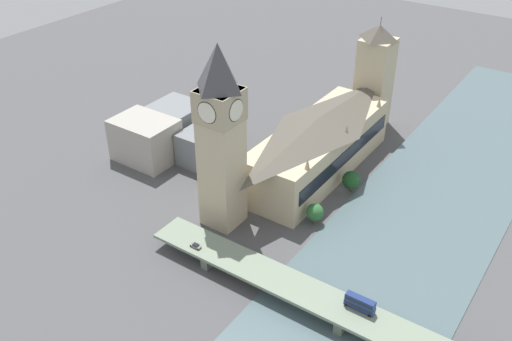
% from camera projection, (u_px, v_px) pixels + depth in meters
% --- Properties ---
extents(ground_plane, '(600.00, 600.00, 0.00)m').
position_uv_depth(ground_plane, '(342.00, 190.00, 252.96)').
color(ground_plane, '#4C4C4F').
extents(river_water, '(61.94, 360.00, 0.30)m').
position_uv_depth(river_water, '(422.00, 218.00, 235.17)').
color(river_water, '#4C6066').
rests_on(river_water, ground_plane).
extents(parliament_hall, '(28.33, 89.27, 28.24)m').
position_uv_depth(parliament_hall, '(319.00, 144.00, 259.15)').
color(parliament_hall, '#C1B28E').
rests_on(parliament_hall, ground_plane).
extents(clock_tower, '(15.21, 15.21, 75.78)m').
position_uv_depth(clock_tower, '(221.00, 134.00, 212.31)').
color(clock_tower, '#C1B28E').
rests_on(clock_tower, ground_plane).
extents(victoria_tower, '(15.75, 15.75, 58.30)m').
position_uv_depth(victoria_tower, '(374.00, 77.00, 291.58)').
color(victoria_tower, '#C1B28E').
rests_on(victoria_tower, ground_plane).
extents(road_bridge, '(155.88, 13.95, 6.31)m').
position_uv_depth(road_bridge, '(346.00, 312.00, 184.00)').
color(road_bridge, '#5D6A59').
rests_on(road_bridge, ground_plane).
extents(double_decker_bus_mid, '(10.22, 2.64, 4.97)m').
position_uv_depth(double_decker_bus_mid, '(360.00, 303.00, 182.24)').
color(double_decker_bus_mid, navy).
rests_on(double_decker_bus_mid, road_bridge).
extents(car_northbound_mid, '(4.28, 1.85, 1.46)m').
position_uv_depth(car_northbound_mid, '(196.00, 246.00, 209.37)').
color(car_northbound_mid, slate).
rests_on(car_northbound_mid, road_bridge).
extents(city_block_west, '(23.08, 24.85, 16.11)m').
position_uv_depth(city_block_west, '(210.00, 146.00, 269.40)').
color(city_block_west, slate).
rests_on(city_block_west, ground_plane).
extents(city_block_center, '(28.90, 21.64, 20.72)m').
position_uv_depth(city_block_center, '(145.00, 140.00, 270.10)').
color(city_block_center, '#A39E93').
rests_on(city_block_center, ground_plane).
extents(city_block_east, '(23.20, 23.31, 19.53)m').
position_uv_depth(city_block_east, '(177.00, 123.00, 286.16)').
color(city_block_east, slate).
rests_on(city_block_east, ground_plane).
extents(tree_embankment_near, '(7.25, 7.25, 8.85)m').
position_uv_depth(tree_embankment_near, '(315.00, 212.00, 229.89)').
color(tree_embankment_near, brown).
rests_on(tree_embankment_near, ground_plane).
extents(tree_embankment_mid, '(8.08, 8.08, 9.58)m').
position_uv_depth(tree_embankment_mid, '(351.00, 180.00, 249.49)').
color(tree_embankment_mid, brown).
rests_on(tree_embankment_mid, ground_plane).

